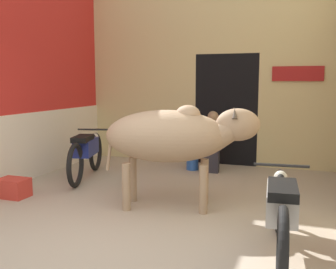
{
  "coord_description": "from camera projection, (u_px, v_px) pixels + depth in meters",
  "views": [
    {
      "loc": [
        1.99,
        -3.24,
        1.7
      ],
      "look_at": [
        0.09,
        2.09,
        0.93
      ],
      "focal_mm": 42.0,
      "sensor_mm": 36.0,
      "label": 1
    }
  ],
  "objects": [
    {
      "name": "ground_plane",
      "position": [
        89.0,
        253.0,
        3.91
      ],
      "size": [
        30.0,
        30.0,
        0.0
      ],
      "primitive_type": "plane",
      "color": "tan"
    },
    {
      "name": "wall_left_shopfront",
      "position": [
        21.0,
        63.0,
        6.69
      ],
      "size": [
        0.25,
        4.65,
        4.14
      ],
      "color": "red",
      "rests_on": "ground_plane"
    },
    {
      "name": "wall_back_with_doorway",
      "position": [
        216.0,
        80.0,
        8.21
      ],
      "size": [
        5.12,
        0.93,
        4.14
      ],
      "color": "#D1BC84",
      "rests_on": "ground_plane"
    },
    {
      "name": "cow",
      "position": [
        175.0,
        136.0,
        5.22
      ],
      "size": [
        2.11,
        1.07,
        1.39
      ],
      "color": "tan",
      "rests_on": "ground_plane"
    },
    {
      "name": "motorcycle_near",
      "position": [
        281.0,
        210.0,
        3.79
      ],
      "size": [
        0.58,
        2.05,
        0.82
      ],
      "color": "black",
      "rests_on": "ground_plane"
    },
    {
      "name": "motorcycle_far",
      "position": [
        86.0,
        152.0,
        6.9
      ],
      "size": [
        0.7,
        1.91,
        0.82
      ],
      "color": "black",
      "rests_on": "ground_plane"
    },
    {
      "name": "shopkeeper_seated",
      "position": [
        212.0,
        140.0,
        7.43
      ],
      "size": [
        0.45,
        0.33,
        1.15
      ],
      "color": "#282833",
      "rests_on": "ground_plane"
    },
    {
      "name": "plastic_stool",
      "position": [
        192.0,
        159.0,
        7.6
      ],
      "size": [
        0.33,
        0.33,
        0.41
      ],
      "color": "#2856B2",
      "rests_on": "ground_plane"
    },
    {
      "name": "crate",
      "position": [
        13.0,
        188.0,
        5.8
      ],
      "size": [
        0.44,
        0.32,
        0.28
      ],
      "color": "red",
      "rests_on": "ground_plane"
    }
  ]
}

